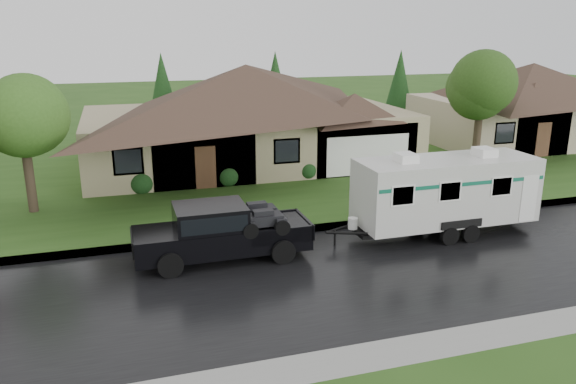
# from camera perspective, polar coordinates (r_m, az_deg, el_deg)

# --- Properties ---
(ground) EXTENTS (140.00, 140.00, 0.00)m
(ground) POSITION_cam_1_polar(r_m,az_deg,el_deg) (19.84, -0.52, -6.59)
(ground) COLOR #294E18
(ground) RESTS_ON ground
(road) EXTENTS (140.00, 8.00, 0.01)m
(road) POSITION_cam_1_polar(r_m,az_deg,el_deg) (18.10, 1.32, -8.94)
(road) COLOR black
(road) RESTS_ON ground
(curb) EXTENTS (140.00, 0.50, 0.15)m
(curb) POSITION_cam_1_polar(r_m,az_deg,el_deg) (21.83, -2.21, -4.20)
(curb) COLOR gray
(curb) RESTS_ON ground
(lawn) EXTENTS (140.00, 26.00, 0.15)m
(lawn) POSITION_cam_1_polar(r_m,az_deg,el_deg) (33.81, -7.82, 3.11)
(lawn) COLOR #294E18
(lawn) RESTS_ON ground
(house_main) EXTENTS (19.44, 10.80, 6.90)m
(house_main) POSITION_cam_1_polar(r_m,az_deg,el_deg) (32.50, -3.68, 9.00)
(house_main) COLOR tan
(house_main) RESTS_ON lawn
(house_neighbor) EXTENTS (15.12, 9.72, 6.45)m
(house_neighbor) POSITION_cam_1_polar(r_m,az_deg,el_deg) (42.30, 23.83, 9.00)
(house_neighbor) COLOR tan
(house_neighbor) RESTS_ON lawn
(tree_left_green) EXTENTS (3.45, 3.45, 5.72)m
(tree_left_green) POSITION_cam_1_polar(r_m,az_deg,el_deg) (25.65, -25.42, 6.67)
(tree_left_green) COLOR #382B1E
(tree_left_green) RESTS_ON lawn
(tree_right_green) EXTENTS (3.87, 3.87, 6.40)m
(tree_right_green) POSITION_cam_1_polar(r_m,az_deg,el_deg) (32.89, 19.08, 9.99)
(tree_right_green) COLOR #382B1E
(tree_right_green) RESTS_ON lawn
(shrub_row) EXTENTS (13.60, 1.00, 1.00)m
(shrub_row) POSITION_cam_1_polar(r_m,az_deg,el_deg) (28.66, -2.01, 2.03)
(shrub_row) COLOR #143814
(shrub_row) RESTS_ON lawn
(pickup_truck) EXTENTS (5.96, 2.27, 1.99)m
(pickup_truck) POSITION_cam_1_polar(r_m,az_deg,el_deg) (19.41, -7.02, -3.88)
(pickup_truck) COLOR black
(pickup_truck) RESTS_ON ground
(travel_trailer) EXTENTS (7.36, 2.58, 3.30)m
(travel_trailer) POSITION_cam_1_polar(r_m,az_deg,el_deg) (22.35, 15.71, 0.20)
(travel_trailer) COLOR beige
(travel_trailer) RESTS_ON ground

